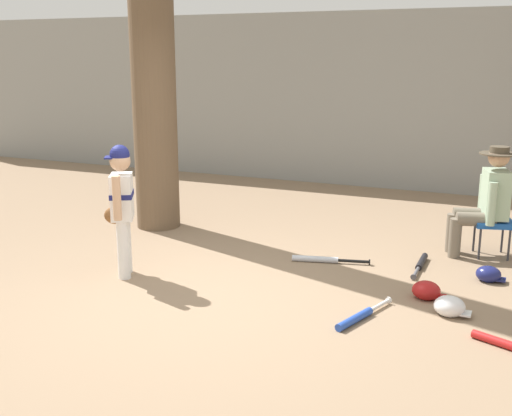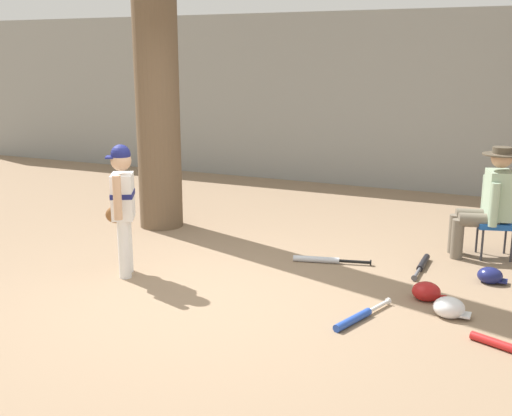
% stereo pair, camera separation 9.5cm
% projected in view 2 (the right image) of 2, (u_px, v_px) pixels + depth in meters
% --- Properties ---
extents(ground_plane, '(60.00, 60.00, 0.00)m').
position_uv_depth(ground_plane, '(203.00, 300.00, 5.63)').
color(ground_plane, '#897056').
extents(concrete_back_wall, '(18.00, 0.36, 2.82)m').
position_uv_depth(concrete_back_wall, '(371.00, 100.00, 10.30)').
color(concrete_back_wall, gray).
rests_on(concrete_back_wall, ground).
extents(tree_near_player, '(0.78, 0.78, 6.21)m').
position_uv_depth(tree_near_player, '(154.00, 4.00, 7.45)').
color(tree_near_player, brown).
rests_on(tree_near_player, ground).
extents(young_ballplayer, '(0.49, 0.53, 1.31)m').
position_uv_depth(young_ballplayer, '(122.00, 202.00, 6.13)').
color(young_ballplayer, white).
rests_on(young_ballplayer, ground).
extents(folding_stool, '(0.49, 0.49, 0.41)m').
position_uv_depth(folding_stool, '(496.00, 225.00, 6.74)').
color(folding_stool, '#194C9E').
rests_on(folding_stool, ground).
extents(seated_spectator, '(0.68, 0.53, 1.20)m').
position_uv_depth(seated_spectator, '(488.00, 199.00, 6.69)').
color(seated_spectator, '#6B6051').
rests_on(seated_spectator, ground).
extents(bat_blue_youth, '(0.30, 0.77, 0.07)m').
position_uv_depth(bat_blue_youth, '(357.00, 317.00, 5.17)').
color(bat_blue_youth, '#2347AD').
rests_on(bat_blue_youth, ground).
extents(bat_aluminum_silver, '(0.81, 0.26, 0.07)m').
position_uv_depth(bat_aluminum_silver, '(322.00, 260.00, 6.63)').
color(bat_aluminum_silver, '#B7BCC6').
rests_on(bat_aluminum_silver, ground).
extents(bat_red_barrel, '(0.70, 0.33, 0.07)m').
position_uv_depth(bat_red_barrel, '(506.00, 347.00, 4.66)').
color(bat_red_barrel, red).
rests_on(bat_red_barrel, ground).
extents(bat_black_composite, '(0.07, 0.74, 0.07)m').
position_uv_depth(bat_black_composite, '(422.00, 264.00, 6.49)').
color(bat_black_composite, black).
rests_on(bat_black_composite, ground).
extents(batting_helmet_white, '(0.31, 0.24, 0.18)m').
position_uv_depth(batting_helmet_white, '(449.00, 308.00, 5.26)').
color(batting_helmet_white, silver).
rests_on(batting_helmet_white, ground).
extents(batting_helmet_red, '(0.30, 0.23, 0.17)m').
position_uv_depth(batting_helmet_red, '(427.00, 292.00, 5.63)').
color(batting_helmet_red, '#A81919').
rests_on(batting_helmet_red, ground).
extents(batting_helmet_navy, '(0.28, 0.21, 0.16)m').
position_uv_depth(batting_helmet_navy, '(490.00, 276.00, 6.05)').
color(batting_helmet_navy, navy).
rests_on(batting_helmet_navy, ground).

